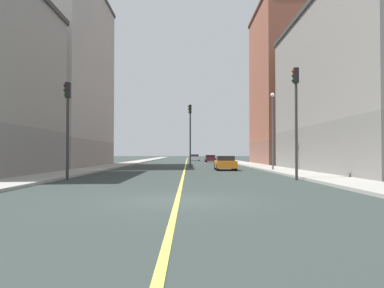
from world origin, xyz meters
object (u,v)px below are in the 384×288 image
at_px(building_left_mid, 296,86).
at_px(car_maroon, 210,159).
at_px(street_lamp_left_near, 273,123).
at_px(building_left_near, 374,87).
at_px(traffic_light_left_near, 296,108).
at_px(building_right_midblock, 51,75).
at_px(car_silver, 195,158).
at_px(traffic_light_right_near, 67,116).
at_px(traffic_light_median_far, 190,127).
at_px(car_orange, 225,163).

bearing_deg(building_left_mid, car_maroon, 126.96).
bearing_deg(street_lamp_left_near, car_maroon, 95.54).
distance_m(building_left_near, traffic_light_left_near, 12.53).
xyz_separation_m(building_right_midblock, car_silver, (17.03, 36.74, -9.84)).
bearing_deg(traffic_light_left_near, car_maroon, 92.99).
xyz_separation_m(traffic_light_right_near, traffic_light_median_far, (7.24, 19.02, 0.61)).
bearing_deg(building_right_midblock, car_silver, 65.13).
relative_size(building_left_near, traffic_light_left_near, 3.65).
distance_m(building_right_midblock, car_silver, 41.68).
height_order(building_left_near, traffic_light_right_near, building_left_near).
distance_m(building_left_mid, car_orange, 24.17).
bearing_deg(car_silver, traffic_light_left_near, -85.07).
xyz_separation_m(street_lamp_left_near, car_orange, (-3.93, 2.14, -3.59)).
height_order(street_lamp_left_near, car_maroon, street_lamp_left_near).
height_order(traffic_light_left_near, traffic_light_right_near, traffic_light_left_near).
distance_m(building_left_mid, street_lamp_left_near, 23.03).
xyz_separation_m(traffic_light_left_near, traffic_light_right_near, (-13.38, 0.00, -0.51)).
height_order(traffic_light_median_far, car_orange, traffic_light_median_far).
bearing_deg(car_silver, traffic_light_right_near, -98.10).
height_order(building_left_near, car_maroon, building_left_near).
bearing_deg(car_orange, traffic_light_median_far, 118.82).
relative_size(street_lamp_left_near, car_silver, 1.68).
bearing_deg(car_maroon, traffic_light_right_near, -103.26).
height_order(building_left_mid, building_right_midblock, building_left_mid).
xyz_separation_m(building_left_mid, traffic_light_right_near, (-22.11, -31.63, -7.29)).
relative_size(building_left_near, traffic_light_median_far, 3.55).
distance_m(traffic_light_left_near, traffic_light_right_near, 13.39).
xyz_separation_m(building_left_near, traffic_light_median_far, (-14.87, 10.45, -2.60)).
xyz_separation_m(traffic_light_median_far, car_silver, (1.10, 39.50, -3.69)).
bearing_deg(traffic_light_left_near, car_silver, 94.93).
bearing_deg(building_right_midblock, building_left_mid, 17.73).
relative_size(traffic_light_right_near, car_maroon, 1.36).
relative_size(building_left_near, car_orange, 6.13).
relative_size(traffic_light_left_near, car_orange, 1.68).
xyz_separation_m(building_left_mid, street_lamp_left_near, (-7.72, -20.62, -6.77)).
distance_m(traffic_light_median_far, car_silver, 39.69).
bearing_deg(building_left_mid, building_left_near, -90.00).
distance_m(traffic_light_right_near, car_silver, 59.20).
height_order(building_left_near, traffic_light_left_near, building_left_near).
xyz_separation_m(traffic_light_left_near, car_maroon, (-2.42, 46.46, -3.61)).
height_order(building_left_near, building_right_midblock, building_right_midblock).
height_order(traffic_light_left_near, car_silver, traffic_light_left_near).
height_order(traffic_light_right_near, street_lamp_left_near, street_lamp_left_near).
relative_size(building_left_near, car_silver, 6.06).
bearing_deg(traffic_light_median_far, street_lamp_left_near, -48.21).
bearing_deg(traffic_light_right_near, car_orange, 51.50).
height_order(traffic_light_left_near, car_maroon, traffic_light_left_near).
relative_size(traffic_light_left_near, car_maroon, 1.57).
bearing_deg(car_silver, building_right_midblock, -114.87).
distance_m(traffic_light_left_near, car_maroon, 46.67).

